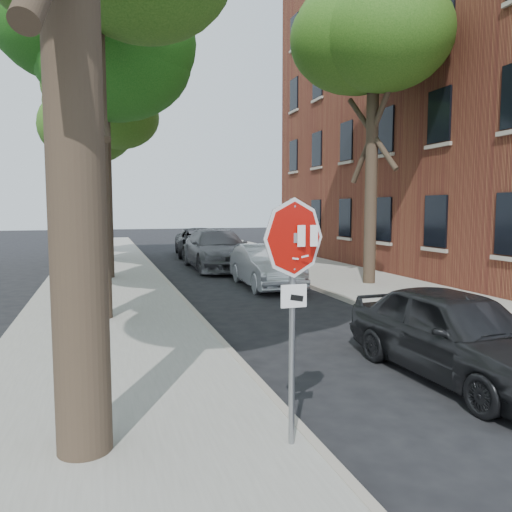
{
  "coord_description": "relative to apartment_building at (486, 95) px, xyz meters",
  "views": [
    {
      "loc": [
        -2.57,
        -4.77,
        2.62
      ],
      "look_at": [
        -0.81,
        0.92,
        2.05
      ],
      "focal_mm": 35.0,
      "sensor_mm": 36.0,
      "label": 1
    }
  ],
  "objects": [
    {
      "name": "sidewalk_right",
      "position": [
        -8.0,
        -2.0,
        -7.59
      ],
      "size": [
        4.0,
        55.0,
        0.12
      ],
      "primitive_type": "cube",
      "color": "gray",
      "rests_on": "ground"
    },
    {
      "name": "stop_sign",
      "position": [
        -14.7,
        -14.03,
        -5.71
      ],
      "size": [
        0.76,
        0.34,
        2.61
      ],
      "color": "gray",
      "rests_on": "sidewalk_left"
    },
    {
      "name": "curb_right",
      "position": [
        -10.05,
        -2.0,
        -7.59
      ],
      "size": [
        0.12,
        55.0,
        0.13
      ],
      "primitive_type": "cube",
      "color": "#9E9384",
      "rests_on": "ground"
    },
    {
      "name": "apartment_building",
      "position": [
        0.0,
        0.0,
        0.0
      ],
      "size": [
        12.2,
        20.2,
        15.3
      ],
      "color": "maroon",
      "rests_on": "ground"
    },
    {
      "name": "tree_right",
      "position": [
        -8.02,
        -3.89,
        -0.44
      ],
      "size": [
        5.29,
        4.91,
        9.33
      ],
      "color": "black",
      "rests_on": "sidewalk_right"
    },
    {
      "name": "ground",
      "position": [
        -14.0,
        -14.0,
        -7.65
      ],
      "size": [
        120.0,
        120.0,
        0.0
      ],
      "primitive_type": "plane",
      "color": "black",
      "rests_on": "ground"
    },
    {
      "name": "car_b",
      "position": [
        -11.4,
        -3.16,
        -6.95
      ],
      "size": [
        1.6,
        4.33,
        1.42
      ],
      "primitive_type": "imported",
      "rotation": [
        0.0,
        0.0,
        -0.02
      ],
      "color": "#A8AAB0",
      "rests_on": "ground"
    },
    {
      "name": "sidewalk_left",
      "position": [
        -16.5,
        -2.0,
        -7.59
      ],
      "size": [
        4.0,
        55.0,
        0.12
      ],
      "primitive_type": "cube",
      "color": "gray",
      "rests_on": "ground"
    },
    {
      "name": "car_d",
      "position": [
        -11.4,
        8.27,
        -6.89
      ],
      "size": [
        3.09,
        5.76,
        1.54
      ],
      "primitive_type": "imported",
      "rotation": [
        0.0,
        0.0,
        -0.1
      ],
      "color": "black",
      "rests_on": "ground"
    },
    {
      "name": "tree_mid_b",
      "position": [
        -16.42,
        0.12,
        0.34
      ],
      "size": [
        5.88,
        5.46,
        10.36
      ],
      "color": "black",
      "rests_on": "sidewalk_left"
    },
    {
      "name": "car_c",
      "position": [
        -11.82,
        2.25,
        -6.8
      ],
      "size": [
        2.43,
        5.93,
        1.72
      ],
      "primitive_type": "imported",
      "rotation": [
        0.0,
        0.0,
        0.0
      ],
      "color": "#535358",
      "rests_on": "ground"
    },
    {
      "name": "curb_left",
      "position": [
        -14.45,
        -2.0,
        -7.59
      ],
      "size": [
        0.12,
        55.0,
        0.13
      ],
      "primitive_type": "cube",
      "color": "#9E9384",
      "rests_on": "ground"
    },
    {
      "name": "car_a",
      "position": [
        -11.4,
        -12.5,
        -6.95
      ],
      "size": [
        1.82,
        4.18,
        1.4
      ],
      "primitive_type": "imported",
      "rotation": [
        0.0,
        0.0,
        0.04
      ],
      "color": "black",
      "rests_on": "ground"
    },
    {
      "name": "tree_far",
      "position": [
        -16.72,
        7.11,
        -0.44
      ],
      "size": [
        5.29,
        4.91,
        9.33
      ],
      "color": "black",
      "rests_on": "sidewalk_left"
    }
  ]
}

